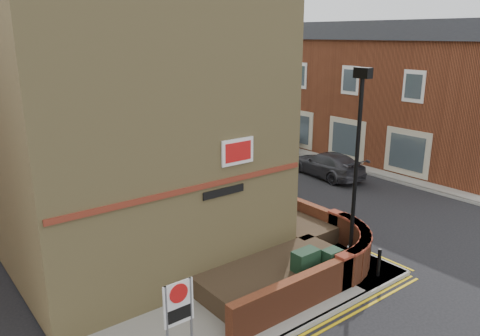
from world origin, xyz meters
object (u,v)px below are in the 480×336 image
object	(u,v)px
lamppost	(356,172)
silver_car_near	(176,155)
zone_sign	(179,310)
utility_cabinet_large	(305,269)

from	to	relation	value
lamppost	silver_car_near	world-z (taller)	lamppost
zone_sign	silver_car_near	xyz separation A→B (m)	(8.60, 14.82, -0.93)
silver_car_near	utility_cabinet_large	bearing A→B (deg)	-87.68
utility_cabinet_large	zone_sign	bearing A→B (deg)	-170.31
lamppost	silver_car_near	bearing A→B (deg)	81.93
lamppost	silver_car_near	xyz separation A→B (m)	(2.00, 14.11, -2.63)
utility_cabinet_large	silver_car_near	bearing A→B (deg)	74.44
zone_sign	lamppost	bearing A→B (deg)	6.07
utility_cabinet_large	silver_car_near	world-z (taller)	silver_car_near
utility_cabinet_large	zone_sign	size ratio (longest dim) A/B	0.55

